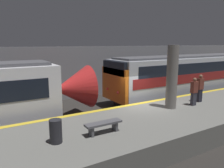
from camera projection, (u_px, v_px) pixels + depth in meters
ground_plane at (139, 119)px, 13.13m from camera, size 120.00×120.00×0.00m
platform at (167, 123)px, 11.07m from camera, size 40.00×4.65×1.05m
station_rear_barrier at (90, 72)px, 18.57m from camera, size 50.00×0.15×4.25m
support_pillar_near at (172, 77)px, 11.60m from camera, size 0.59×0.59×3.38m
train_boxy at (187, 76)px, 18.06m from camera, size 14.39×3.04×3.53m
person_waiting at (200, 88)px, 12.97m from camera, size 0.38×0.24×1.66m
person_walking at (194, 91)px, 12.23m from camera, size 0.38×0.24×1.58m
platform_bench at (103, 125)px, 8.50m from camera, size 1.50×0.40×0.45m
trash_bin at (56, 131)px, 7.67m from camera, size 0.44×0.44×0.85m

